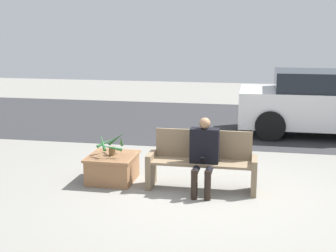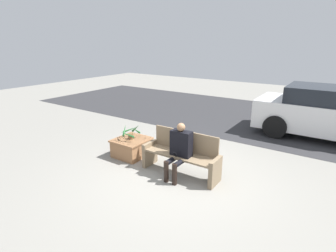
{
  "view_description": "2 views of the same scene",
  "coord_description": "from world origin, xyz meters",
  "px_view_note": "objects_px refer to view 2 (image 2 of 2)",
  "views": [
    {
      "loc": [
        0.79,
        -7.0,
        2.61
      ],
      "look_at": [
        -0.66,
        0.57,
        0.96
      ],
      "focal_mm": 50.0,
      "sensor_mm": 36.0,
      "label": 1
    },
    {
      "loc": [
        2.69,
        -4.28,
        2.79
      ],
      "look_at": [
        -0.59,
        0.56,
        0.93
      ],
      "focal_mm": 28.0,
      "sensor_mm": 36.0,
      "label": 2
    }
  ],
  "objects_px": {
    "potted_plant": "(131,132)",
    "parked_car": "(324,113)",
    "bench": "(182,154)",
    "person_seated": "(179,148)",
    "planter_box": "(132,147)"
  },
  "relations": [
    {
      "from": "bench",
      "to": "potted_plant",
      "type": "bearing_deg",
      "value": 176.62
    },
    {
      "from": "potted_plant",
      "to": "parked_car",
      "type": "xyz_separation_m",
      "value": [
        3.9,
        4.34,
        0.13
      ]
    },
    {
      "from": "bench",
      "to": "parked_car",
      "type": "relative_size",
      "value": 0.46
    },
    {
      "from": "potted_plant",
      "to": "parked_car",
      "type": "height_order",
      "value": "parked_car"
    },
    {
      "from": "person_seated",
      "to": "parked_car",
      "type": "xyz_separation_m",
      "value": [
        2.3,
        4.61,
        0.11
      ]
    },
    {
      "from": "bench",
      "to": "person_seated",
      "type": "xyz_separation_m",
      "value": [
        0.05,
        -0.18,
        0.22
      ]
    },
    {
      "from": "person_seated",
      "to": "parked_car",
      "type": "distance_m",
      "value": 5.15
    },
    {
      "from": "planter_box",
      "to": "person_seated",
      "type": "bearing_deg",
      "value": -9.4
    },
    {
      "from": "planter_box",
      "to": "parked_car",
      "type": "xyz_separation_m",
      "value": [
        3.89,
        4.35,
        0.53
      ]
    },
    {
      "from": "person_seated",
      "to": "planter_box",
      "type": "xyz_separation_m",
      "value": [
        -1.6,
        0.26,
        -0.42
      ]
    },
    {
      "from": "planter_box",
      "to": "parked_car",
      "type": "height_order",
      "value": "parked_car"
    },
    {
      "from": "bench",
      "to": "parked_car",
      "type": "height_order",
      "value": "parked_car"
    },
    {
      "from": "person_seated",
      "to": "potted_plant",
      "type": "xyz_separation_m",
      "value": [
        -1.6,
        0.27,
        -0.02
      ]
    },
    {
      "from": "bench",
      "to": "parked_car",
      "type": "xyz_separation_m",
      "value": [
        2.35,
        4.43,
        0.33
      ]
    },
    {
      "from": "planter_box",
      "to": "parked_car",
      "type": "distance_m",
      "value": 5.86
    }
  ]
}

